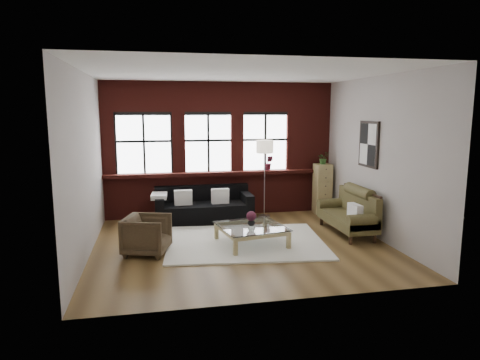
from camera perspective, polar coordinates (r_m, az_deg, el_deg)
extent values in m
plane|color=brown|center=(8.27, 0.15, -8.58)|extent=(5.50, 5.50, 0.00)
plane|color=white|center=(7.89, 0.16, 14.11)|extent=(5.50, 5.50, 0.00)
plane|color=#B1AAA5|center=(10.37, -2.63, 4.10)|extent=(5.50, 0.00, 5.50)
plane|color=#B1AAA5|center=(5.52, 5.38, -0.51)|extent=(5.50, 0.00, 5.50)
plane|color=#B1AAA5|center=(7.85, -19.93, 1.88)|extent=(0.00, 5.00, 5.00)
plane|color=#B1AAA5|center=(8.89, 17.81, 2.80)|extent=(0.00, 5.00, 5.00)
cube|color=#541813|center=(10.29, -2.48, 0.92)|extent=(5.50, 0.30, 0.08)
cube|color=white|center=(8.36, 0.75, -8.26)|extent=(3.21, 2.65, 0.03)
cube|color=white|center=(9.72, -7.58, -2.33)|extent=(0.40, 0.15, 0.34)
cube|color=white|center=(9.81, -2.66, -2.15)|extent=(0.41, 0.16, 0.34)
cube|color=white|center=(8.63, 15.08, -4.23)|extent=(0.16, 0.39, 0.34)
imported|color=#3E301F|center=(7.84, -12.29, -7.16)|extent=(0.94, 0.93, 0.69)
imported|color=#B2B2B2|center=(8.11, 1.51, -5.59)|extent=(0.18, 0.18, 0.15)
sphere|color=#501B2E|center=(8.08, 1.52, -4.83)|extent=(0.19, 0.19, 0.19)
cube|color=tan|center=(10.75, 10.91, -1.17)|extent=(0.38, 0.38, 1.23)
imported|color=#2D5923|center=(10.64, 11.03, 2.90)|extent=(0.32, 0.30, 0.30)
imported|color=#501B2E|center=(10.47, 3.87, 2.28)|extent=(0.25, 0.23, 0.37)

